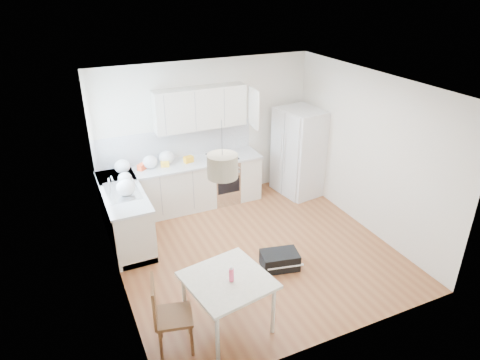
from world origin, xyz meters
The scene contains 29 objects.
floor centered at (0.00, 0.00, 0.00)m, with size 4.20×4.20×0.00m, color brown.
ceiling centered at (0.00, 0.00, 2.70)m, with size 4.20×4.20×0.00m, color white.
wall_back centered at (0.00, 2.10, 1.35)m, with size 4.20×4.20×0.00m, color silver.
wall_left centered at (-2.10, 0.00, 1.35)m, with size 4.20×4.20×0.00m, color silver.
wall_right centered at (2.10, 0.00, 1.35)m, with size 4.20×4.20×0.00m, color silver.
window_glassblock centered at (-2.09, 1.15, 1.75)m, with size 0.02×1.00×1.00m, color #BFE0F9.
cabinets_back centered at (-0.60, 1.80, 0.44)m, with size 3.00×0.60×0.88m, color beige.
cabinets_left centered at (-1.80, 1.20, 0.44)m, with size 0.60×1.80×0.88m, color beige.
counter_back centered at (-0.60, 1.80, 0.90)m, with size 3.02×0.64×0.04m, color silver.
counter_left centered at (-1.80, 1.20, 0.90)m, with size 0.64×1.82×0.04m, color silver.
backsplash_back centered at (-0.60, 2.09, 1.21)m, with size 3.00×0.01×0.58m, color white.
backsplash_left centered at (-2.09, 1.20, 1.21)m, with size 0.01×1.80×0.58m, color white.
upper_cabinets centered at (-0.15, 1.94, 1.88)m, with size 1.70×0.32×0.75m, color beige.
range_oven centered at (0.20, 1.80, 0.44)m, with size 0.50×0.61×0.88m, color silver, non-canonical shape.
sink centered at (-1.80, 1.15, 0.92)m, with size 0.50×0.80×0.16m, color silver, non-canonical shape.
refrigerator centered at (1.74, 1.49, 0.87)m, with size 0.84×0.87×1.74m, color white, non-canonical shape.
dining_table centered at (-1.03, -1.36, 0.67)m, with size 1.10×1.10×0.75m.
dining_chair centered at (-1.73, -1.41, 0.50)m, with size 0.42×0.42×0.99m, color #462715, non-canonical shape.
drink_bottle centered at (-1.01, -1.42, 0.85)m, with size 0.06×0.06×0.21m, color #F0426D.
gym_bag centered at (0.15, -0.57, 0.13)m, with size 0.56×0.36×0.26m, color black.
pendant_lamp centered at (-1.02, -1.24, 2.18)m, with size 0.34×0.34×0.26m, color beige.
grocery_bag_a centered at (-1.66, 1.85, 1.04)m, with size 0.27×0.23×0.24m, color white.
grocery_bag_b centered at (-1.17, 1.84, 1.04)m, with size 0.26×0.22×0.24m, color white.
grocery_bag_c centered at (-0.85, 1.91, 1.05)m, with size 0.28×0.24×0.25m, color white.
grocery_bag_d centered at (-1.70, 1.39, 1.02)m, with size 0.23×0.19×0.21m, color white.
grocery_bag_e centered at (-1.76, 0.98, 1.05)m, with size 0.30×0.25×0.27m, color white.
snack_orange centered at (-0.46, 1.81, 0.98)m, with size 0.17×0.10×0.11m, color orange.
snack_yellow centered at (-0.91, 1.80, 0.97)m, with size 0.15×0.09×0.10m, color yellow.
snack_red centered at (-1.32, 1.84, 0.98)m, with size 0.16×0.10×0.11m, color red.
Camera 1 is at (-2.60, -5.16, 4.06)m, focal length 32.00 mm.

